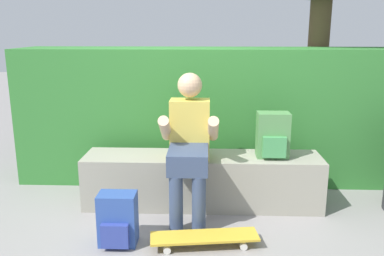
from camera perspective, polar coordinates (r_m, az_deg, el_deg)
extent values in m
plane|color=gray|center=(3.50, 1.35, -12.98)|extent=(24.00, 24.00, 0.00)
cube|color=gray|center=(3.71, 1.46, -7.39)|extent=(2.13, 0.45, 0.47)
cube|color=gold|center=(3.50, -0.30, -0.18)|extent=(0.34, 0.22, 0.52)
sphere|color=#D8AD84|center=(3.43, -0.31, 6.08)|extent=(0.21, 0.21, 0.21)
cube|color=#384766|center=(3.25, -0.54, -4.49)|extent=(0.32, 0.40, 0.17)
cylinder|color=#384766|center=(3.23, -2.28, -10.70)|extent=(0.11, 0.11, 0.47)
cylinder|color=#384766|center=(3.23, 0.97, -10.76)|extent=(0.11, 0.11, 0.47)
cylinder|color=#D8AD84|center=(3.37, -3.80, -0.06)|extent=(0.09, 0.33, 0.27)
cylinder|color=#D8AD84|center=(3.35, 3.01, -0.12)|extent=(0.09, 0.33, 0.27)
cube|color=gold|center=(3.09, 1.77, -15.08)|extent=(0.82, 0.30, 0.02)
cylinder|color=silver|center=(3.23, 6.70, -14.96)|extent=(0.06, 0.04, 0.05)
cylinder|color=silver|center=(3.10, 7.29, -16.28)|extent=(0.06, 0.04, 0.05)
cylinder|color=silver|center=(3.17, -3.64, -15.49)|extent=(0.06, 0.04, 0.05)
cylinder|color=silver|center=(3.04, -3.54, -16.87)|extent=(0.06, 0.04, 0.05)
cube|color=#51894C|center=(3.62, 11.35, -0.95)|extent=(0.28, 0.18, 0.40)
cube|color=#439552|center=(3.53, 11.57, -2.68)|extent=(0.20, 0.05, 0.18)
cube|color=#2D4C99|center=(3.13, -10.44, -12.51)|extent=(0.28, 0.18, 0.40)
cube|color=#2E3E91|center=(3.07, -10.85, -14.79)|extent=(0.20, 0.05, 0.18)
cube|color=#307630|center=(4.32, 5.80, 1.96)|extent=(4.46, 0.72, 1.39)
cylinder|color=brown|center=(4.88, 17.39, 10.45)|extent=(0.24, 0.24, 2.69)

